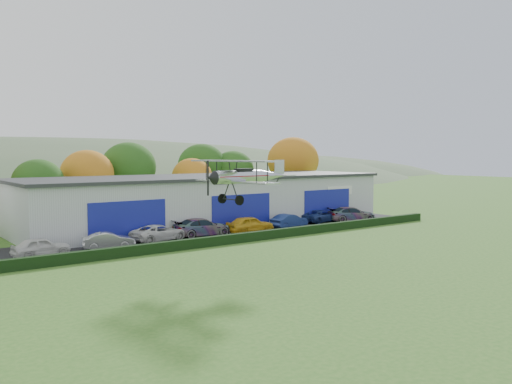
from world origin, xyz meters
TOP-DOWN VIEW (x-y plane):
  - ground at (0.00, 0.00)m, footprint 300.00×300.00m
  - apron at (3.00, 21.00)m, footprint 48.00×9.00m
  - hedge at (3.00, 16.20)m, footprint 46.00×0.60m
  - hangar at (5.00, 27.98)m, footprint 40.60×12.60m
  - tree_belt at (0.85, 40.62)m, footprint 75.70×13.22m
  - car_0 at (-14.72, 20.05)m, footprint 4.21×1.89m
  - car_1 at (-9.56, 19.95)m, footprint 4.25×2.38m
  - car_2 at (-4.61, 20.99)m, footprint 5.49×3.34m
  - car_3 at (-0.16, 21.06)m, footprint 5.80×2.77m
  - car_4 at (4.51, 19.93)m, footprint 4.86×2.15m
  - car_5 at (9.81, 20.29)m, footprint 4.47×2.03m
  - car_6 at (15.57, 21.50)m, footprint 5.15×2.81m
  - car_7 at (18.95, 20.04)m, footprint 5.97×4.19m
  - biplane at (-5.25, 7.51)m, footprint 6.57×7.54m

SIDE VIEW (x-z plane):
  - ground at x=0.00m, z-range 0.00..0.00m
  - apron at x=3.00m, z-range 0.00..0.05m
  - hedge at x=3.00m, z-range 0.00..0.80m
  - car_1 at x=-9.56m, z-range 0.05..1.38m
  - car_6 at x=15.57m, z-range 0.05..1.42m
  - car_0 at x=-14.72m, z-range 0.05..1.45m
  - car_5 at x=9.81m, z-range 0.05..1.47m
  - car_2 at x=-4.61m, z-range 0.05..1.47m
  - car_7 at x=18.95m, z-range 0.05..1.65m
  - car_4 at x=4.51m, z-range 0.05..1.68m
  - car_3 at x=-0.16m, z-range 0.05..1.68m
  - hangar at x=5.00m, z-range 0.01..5.31m
  - tree_belt at x=0.85m, z-range 0.55..10.67m
  - biplane at x=-5.25m, z-range 4.79..7.61m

